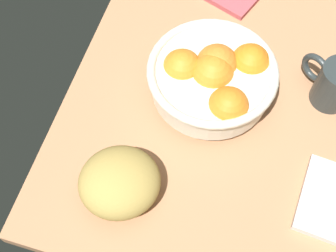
{
  "coord_description": "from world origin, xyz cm",
  "views": [
    {
      "loc": [
        -48.42,
        1.49,
        73.05
      ],
      "look_at": [
        -13.31,
        11.84,
        5.0
      ],
      "focal_mm": 48.32,
      "sensor_mm": 36.0,
      "label": 1
    }
  ],
  "objects": [
    {
      "name": "bread_loaf",
      "position": [
        -24.93,
        16.66,
        3.82
      ],
      "size": [
        17.72,
        18.01,
        7.64
      ],
      "primitive_type": "ellipsoid",
      "rotation": [
        0.0,
        0.0,
        2.05
      ],
      "color": "#B19349",
      "rests_on": "ground"
    },
    {
      "name": "mug",
      "position": [
        3.88,
        -14.5,
        4.49
      ],
      "size": [
        8.62,
        10.44,
        8.98
      ],
      "color": "#2C3334",
      "rests_on": "ground"
    },
    {
      "name": "napkin_folded",
      "position": [
        -17.11,
        -17.94,
        0.77
      ],
      "size": [
        14.7,
        11.9,
        1.54
      ],
      "primitive_type": "cube",
      "rotation": [
        0.0,
        0.0,
        -0.1
      ],
      "color": "silver",
      "rests_on": "ground"
    },
    {
      "name": "fruit_bowl",
      "position": [
        -1.63,
        6.67,
        5.47
      ],
      "size": [
        23.55,
        23.55,
        10.23
      ],
      "color": "silver",
      "rests_on": "ground"
    },
    {
      "name": "ground_plane",
      "position": [
        0.0,
        0.0,
        -1.5
      ],
      "size": [
        76.45,
        66.47,
        3.0
      ],
      "primitive_type": "cube",
      "color": "#B27B54"
    }
  ]
}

